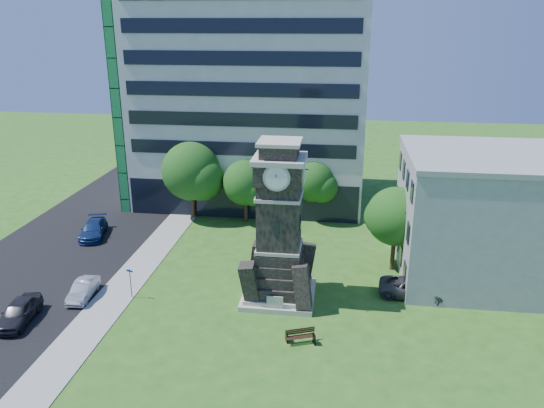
# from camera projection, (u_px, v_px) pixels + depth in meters

# --- Properties ---
(ground) EXTENTS (160.00, 160.00, 0.00)m
(ground) POSITION_uv_depth(u_px,v_px,m) (236.00, 307.00, 39.24)
(ground) COLOR #275A19
(ground) RESTS_ON ground
(sidewalk) EXTENTS (3.00, 70.00, 0.06)m
(sidewalk) POSITION_uv_depth(u_px,v_px,m) (138.00, 269.00, 45.11)
(sidewalk) COLOR gray
(sidewalk) RESTS_ON ground
(street) EXTENTS (14.00, 80.00, 0.02)m
(street) POSITION_uv_depth(u_px,v_px,m) (45.00, 264.00, 46.20)
(street) COLOR black
(street) RESTS_ON ground
(clock_tower) EXTENTS (5.40, 5.40, 12.22)m
(clock_tower) POSITION_uv_depth(u_px,v_px,m) (279.00, 233.00, 38.99)
(clock_tower) COLOR beige
(clock_tower) RESTS_ON ground
(office_tall) EXTENTS (26.20, 15.11, 28.60)m
(office_tall) POSITION_uv_depth(u_px,v_px,m) (251.00, 76.00, 59.16)
(office_tall) COLOR silver
(office_tall) RESTS_ON ground
(office_low) EXTENTS (15.20, 12.20, 10.40)m
(office_low) POSITION_uv_depth(u_px,v_px,m) (498.00, 216.00, 42.48)
(office_low) COLOR #9A9D9F
(office_low) RESTS_ON ground
(car_street_south) EXTENTS (2.38, 4.79, 1.57)m
(car_street_south) POSITION_uv_depth(u_px,v_px,m) (19.00, 312.00, 37.08)
(car_street_south) COLOR #222228
(car_street_south) RESTS_ON ground
(car_street_mid) EXTENTS (1.70, 4.01, 1.29)m
(car_street_mid) POSITION_uv_depth(u_px,v_px,m) (83.00, 290.00, 40.43)
(car_street_mid) COLOR #999AA0
(car_street_mid) RESTS_ON ground
(car_street_north) EXTENTS (3.35, 5.57, 1.51)m
(car_street_north) POSITION_uv_depth(u_px,v_px,m) (93.00, 229.00, 51.83)
(car_street_north) COLOR navy
(car_street_north) RESTS_ON ground
(car_east_lot) EXTENTS (5.50, 3.03, 1.46)m
(car_east_lot) POSITION_uv_depth(u_px,v_px,m) (414.00, 288.00, 40.47)
(car_east_lot) COLOR #414145
(car_east_lot) RESTS_ON ground
(park_bench) EXTENTS (1.92, 0.51, 0.99)m
(park_bench) POSITION_uv_depth(u_px,v_px,m) (300.00, 335.00, 34.76)
(park_bench) COLOR black
(park_bench) RESTS_ON ground
(street_sign) EXTENTS (0.58, 0.06, 2.42)m
(street_sign) POSITION_uv_depth(u_px,v_px,m) (130.00, 280.00, 40.05)
(street_sign) COLOR black
(street_sign) RESTS_ON ground
(tree_nw) EXTENTS (6.80, 6.19, 8.25)m
(tree_nw) POSITION_uv_depth(u_px,v_px,m) (192.00, 173.00, 55.52)
(tree_nw) COLOR #332114
(tree_nw) RESTS_ON ground
(tree_nc) EXTENTS (5.19, 4.72, 6.63)m
(tree_nc) POSITION_uv_depth(u_px,v_px,m) (246.00, 184.00, 54.58)
(tree_nc) COLOR #332114
(tree_nc) RESTS_ON ground
(tree_ne) EXTENTS (4.82, 4.38, 6.54)m
(tree_ne) POSITION_uv_depth(u_px,v_px,m) (314.00, 182.00, 54.97)
(tree_ne) COLOR #332114
(tree_ne) RESTS_ON ground
(tree_east) EXTENTS (5.40, 4.91, 7.26)m
(tree_east) POSITION_uv_depth(u_px,v_px,m) (396.00, 219.00, 43.73)
(tree_east) COLOR #332114
(tree_east) RESTS_ON ground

